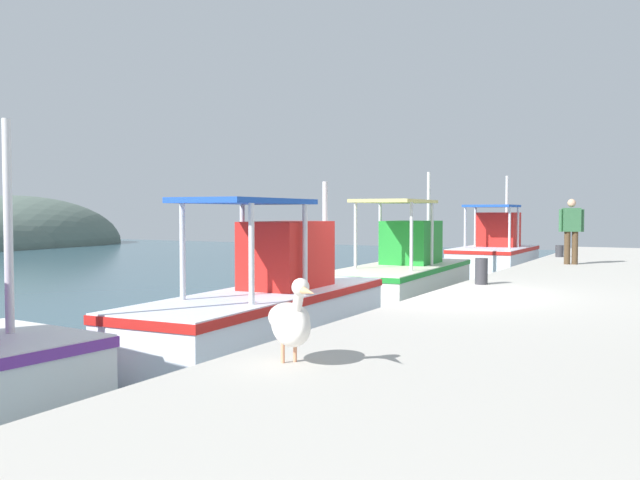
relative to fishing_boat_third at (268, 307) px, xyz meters
The scene contains 8 objects.
distant_hill_second 39.29m from the fishing_boat_third, 57.59° to the left, with size 16.23×9.99×6.59m, color #596B60.
fishing_boat_third is the anchor object (origin of this frame).
fishing_boat_fourth 7.90m from the fishing_boat_third, ahead, with size 6.52×2.40×3.38m.
fishing_boat_fifth 15.02m from the fishing_boat_third, ahead, with size 4.67×2.22×3.55m.
pelican 4.56m from the fishing_boat_third, 144.74° to the right, with size 0.78×0.86×0.82m.
fisherman_standing 10.75m from the fishing_boat_third, 16.83° to the right, with size 0.39×0.62×1.75m.
mooring_bollard_second 4.67m from the fishing_boat_third, 29.98° to the right, with size 0.24×0.24×0.51m, color #333338.
mooring_bollard_third 13.44m from the fishing_boat_third, ahead, with size 0.24×0.24×0.37m, color #333338.
Camera 1 is at (-11.32, -3.96, 2.21)m, focal length 38.50 mm.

